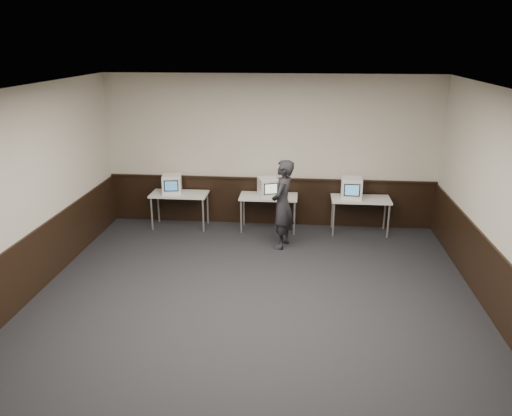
{
  "coord_description": "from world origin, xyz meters",
  "views": [
    {
      "loc": [
        0.67,
        -6.31,
        3.84
      ],
      "look_at": [
        -0.08,
        1.6,
        1.15
      ],
      "focal_mm": 35.0,
      "sensor_mm": 36.0,
      "label": 1
    }
  ],
  "objects_px": {
    "desk_center": "(269,199)",
    "desk_left": "(179,196)",
    "desk_right": "(361,202)",
    "emac_right": "(351,188)",
    "emac_left": "(172,184)",
    "emac_center": "(268,187)",
    "person": "(283,204)"
  },
  "relations": [
    {
      "from": "desk_left",
      "to": "emac_left",
      "type": "xyz_separation_m",
      "value": [
        -0.15,
        0.01,
        0.27
      ]
    },
    {
      "from": "emac_center",
      "to": "person",
      "type": "height_order",
      "value": "person"
    },
    {
      "from": "desk_left",
      "to": "emac_center",
      "type": "xyz_separation_m",
      "value": [
        1.89,
        -0.01,
        0.26
      ]
    },
    {
      "from": "desk_right",
      "to": "emac_left",
      "type": "distance_m",
      "value": 3.96
    },
    {
      "from": "desk_center",
      "to": "emac_right",
      "type": "distance_m",
      "value": 1.72
    },
    {
      "from": "desk_right",
      "to": "person",
      "type": "bearing_deg",
      "value": -150.19
    },
    {
      "from": "desk_right",
      "to": "emac_center",
      "type": "height_order",
      "value": "emac_center"
    },
    {
      "from": "person",
      "to": "emac_left",
      "type": "bearing_deg",
      "value": -96.61
    },
    {
      "from": "desk_center",
      "to": "desk_left",
      "type": "bearing_deg",
      "value": 180.0
    },
    {
      "from": "emac_left",
      "to": "emac_center",
      "type": "relative_size",
      "value": 0.94
    },
    {
      "from": "person",
      "to": "desk_left",
      "type": "bearing_deg",
      "value": -97.74
    },
    {
      "from": "desk_left",
      "to": "emac_center",
      "type": "bearing_deg",
      "value": -0.3
    },
    {
      "from": "desk_center",
      "to": "person",
      "type": "height_order",
      "value": "person"
    },
    {
      "from": "desk_left",
      "to": "desk_right",
      "type": "xyz_separation_m",
      "value": [
        3.8,
        0.0,
        0.0
      ]
    },
    {
      "from": "desk_center",
      "to": "person",
      "type": "xyz_separation_m",
      "value": [
        0.33,
        -0.9,
        0.19
      ]
    },
    {
      "from": "desk_right",
      "to": "emac_right",
      "type": "bearing_deg",
      "value": 178.52
    },
    {
      "from": "desk_left",
      "to": "emac_right",
      "type": "height_order",
      "value": "emac_right"
    },
    {
      "from": "emac_right",
      "to": "emac_left",
      "type": "bearing_deg",
      "value": -177.25
    },
    {
      "from": "emac_right",
      "to": "desk_left",
      "type": "bearing_deg",
      "value": -177.15
    },
    {
      "from": "person",
      "to": "emac_right",
      "type": "bearing_deg",
      "value": 137.72
    },
    {
      "from": "desk_center",
      "to": "desk_right",
      "type": "height_order",
      "value": "same"
    },
    {
      "from": "desk_center",
      "to": "emac_center",
      "type": "relative_size",
      "value": 2.36
    },
    {
      "from": "desk_left",
      "to": "emac_center",
      "type": "relative_size",
      "value": 2.36
    },
    {
      "from": "emac_left",
      "to": "emac_right",
      "type": "xyz_separation_m",
      "value": [
        3.75,
        -0.0,
        0.01
      ]
    },
    {
      "from": "emac_center",
      "to": "emac_left",
      "type": "bearing_deg",
      "value": 160.23
    },
    {
      "from": "desk_left",
      "to": "emac_left",
      "type": "bearing_deg",
      "value": 177.46
    },
    {
      "from": "emac_left",
      "to": "desk_right",
      "type": "bearing_deg",
      "value": -10.54
    },
    {
      "from": "emac_left",
      "to": "emac_center",
      "type": "xyz_separation_m",
      "value": [
        2.04,
        -0.02,
        -0.0
      ]
    },
    {
      "from": "desk_center",
      "to": "person",
      "type": "bearing_deg",
      "value": -69.92
    },
    {
      "from": "desk_center",
      "to": "emac_left",
      "type": "distance_m",
      "value": 2.07
    },
    {
      "from": "desk_left",
      "to": "emac_right",
      "type": "relative_size",
      "value": 2.53
    },
    {
      "from": "desk_center",
      "to": "person",
      "type": "relative_size",
      "value": 0.69
    }
  ]
}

